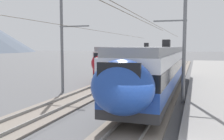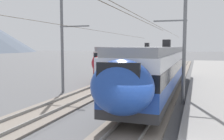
# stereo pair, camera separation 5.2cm
# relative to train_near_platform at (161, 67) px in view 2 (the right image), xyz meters

# --- Properties ---
(train_near_platform) EXTENTS (23.85, 2.86, 4.27)m
(train_near_platform) POSITION_rel_train_near_platform_xyz_m (0.00, 0.00, 0.00)
(train_near_platform) COLOR #2D2D30
(train_near_platform) RESTS_ON track_near
(train_far_track) EXTENTS (33.77, 2.88, 4.27)m
(train_far_track) POSITION_rel_train_near_platform_xyz_m (18.11, 5.63, 0.01)
(train_far_track) COLOR #2D2D30
(train_far_track) RESTS_ON track_far
(catenary_mast_mid) EXTENTS (46.54, 2.25, 8.47)m
(catenary_mast_mid) POSITION_rel_train_near_platform_xyz_m (-2.90, -1.81, 2.13)
(catenary_mast_mid) COLOR slate
(catenary_mast_mid) RESTS_ON ground
(catenary_mast_far_side) EXTENTS (46.54, 2.63, 7.82)m
(catenary_mast_far_side) POSITION_rel_train_near_platform_xyz_m (-1.91, 7.77, 1.85)
(catenary_mast_far_side) COLOR slate
(catenary_mast_far_side) RESTS_ON ground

